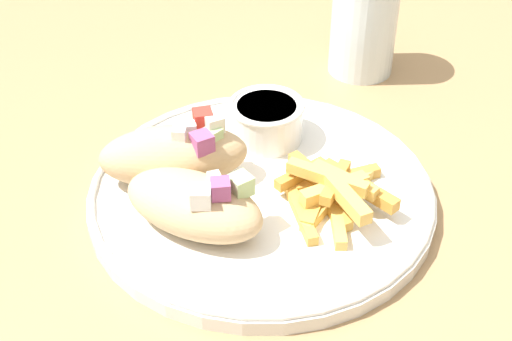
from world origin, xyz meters
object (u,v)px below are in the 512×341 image
object	(u,v)px
plate	(256,191)
pita_sandwich_far	(175,154)
pita_sandwich_near	(195,204)
sauce_ramekin	(266,119)
water_glass	(364,24)
fries_pile	(331,191)

from	to	relation	value
plate	pita_sandwich_far	size ratio (longest dim) A/B	2.32
pita_sandwich_near	pita_sandwich_far	xyz separation A→B (m)	(-0.02, 0.07, 0.00)
pita_sandwich_far	sauce_ramekin	distance (m)	0.11
plate	sauce_ramekin	world-z (taller)	sauce_ramekin
sauce_ramekin	water_glass	bearing A→B (deg)	49.23
pita_sandwich_far	sauce_ramekin	xyz separation A→B (m)	(0.09, 0.06, -0.01)
plate	pita_sandwich_near	bearing A→B (deg)	-141.04
plate	water_glass	size ratio (longest dim) A/B	2.44
sauce_ramekin	pita_sandwich_far	bearing A→B (deg)	-147.41
water_glass	plate	bearing A→B (deg)	-122.86
water_glass	fries_pile	bearing A→B (deg)	-107.99
pita_sandwich_far	water_glass	xyz separation A→B (m)	(0.22, 0.21, 0.02)
water_glass	pita_sandwich_near	bearing A→B (deg)	-126.67
pita_sandwich_far	fries_pile	world-z (taller)	pita_sandwich_far
pita_sandwich_far	water_glass	world-z (taller)	water_glass
sauce_ramekin	pita_sandwich_near	bearing A→B (deg)	-121.05
pita_sandwich_far	plate	bearing A→B (deg)	-17.11
pita_sandwich_far	fries_pile	distance (m)	0.14
pita_sandwich_near	water_glass	xyz separation A→B (m)	(0.20, 0.27, 0.02)
plate	sauce_ramekin	bearing A→B (deg)	76.92
sauce_ramekin	plate	bearing A→B (deg)	-103.08
plate	water_glass	xyz separation A→B (m)	(0.15, 0.23, 0.05)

